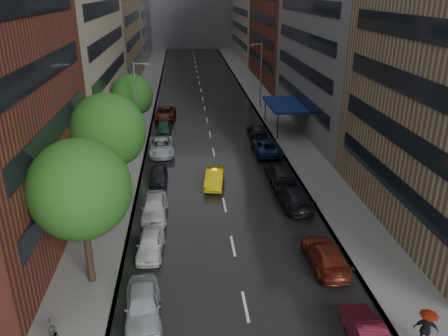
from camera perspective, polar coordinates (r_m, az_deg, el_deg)
The scene contains 14 objects.
road at distance 66.71m, azimuth -2.73°, elevation 8.62°, with size 14.00×140.00×0.01m, color black.
sidewalk_left at distance 66.90m, azimuth -10.53°, elevation 8.38°, with size 4.00×140.00×0.15m, color gray.
sidewalk_right at distance 67.69m, azimuth 5.00°, elevation 8.83°, with size 4.00×140.00×0.15m, color gray.
tree_near at distance 24.45m, azimuth -18.31°, elevation -2.67°, with size 5.51×5.51×8.78m.
tree_mid at distance 33.47m, azimuth -14.94°, elevation 4.68°, with size 5.62×5.62×8.96m.
tree_far at distance 49.91m, azimuth -11.92°, elevation 9.32°, with size 4.58×4.58×7.30m.
taxi at distance 37.82m, azimuth -1.24°, elevation -1.27°, with size 1.50×4.30×1.42m, color yellow.
parked_cars_left at distance 41.76m, azimuth -8.39°, elevation 0.89°, with size 2.84×42.60×1.59m.
parked_cars_right at distance 37.91m, azimuth 7.78°, elevation -1.35°, with size 2.67×36.43×1.58m.
ped_black_umbrella at distance 22.60m, azimuth -21.61°, elevation -19.46°, with size 1.00×0.98×2.09m.
ped_red_umbrella at distance 23.65m, azimuth 24.97°, elevation -18.15°, with size 1.20×0.89×2.01m.
street_lamp_left at distance 46.31m, azimuth -11.27°, elevation 8.24°, with size 1.74×0.22×9.00m.
street_lamp_right at distance 61.65m, azimuth 4.77°, elevation 12.07°, with size 1.74×0.22×9.00m.
awning at distance 52.70m, azimuth 7.94°, elevation 8.20°, with size 4.00×8.00×3.12m.
Camera 1 is at (-2.92, -14.72, 15.92)m, focal length 35.00 mm.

